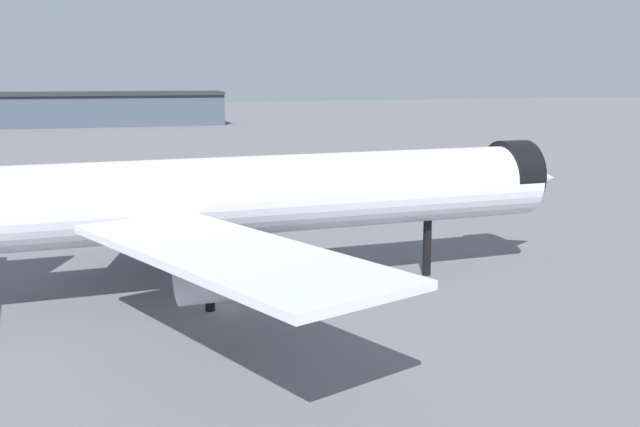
% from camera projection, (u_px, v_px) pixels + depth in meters
% --- Properties ---
extents(ground, '(900.00, 900.00, 0.00)m').
position_uv_depth(ground, '(219.00, 308.00, 58.51)').
color(ground, slate).
extents(airliner_near_gate, '(63.49, 58.01, 18.38)m').
position_uv_depth(airliner_near_gate, '(228.00, 198.00, 60.27)').
color(airliner_near_gate, silver).
rests_on(airliner_near_gate, ground).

